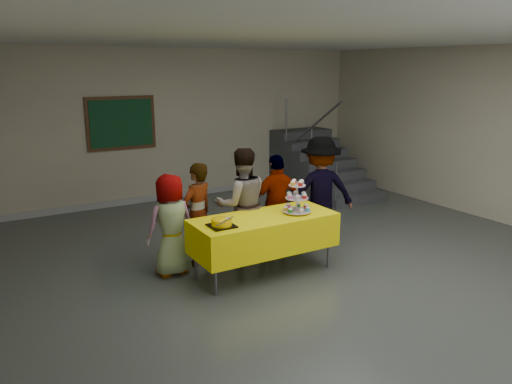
{
  "coord_description": "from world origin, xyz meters",
  "views": [
    {
      "loc": [
        -3.88,
        -4.44,
        2.63
      ],
      "look_at": [
        -0.68,
        0.97,
        1.05
      ],
      "focal_mm": 35.0,
      "sensor_mm": 36.0,
      "label": 1
    }
  ],
  "objects_px": {
    "bear_cake": "(222,222)",
    "staircase": "(315,168)",
    "bake_table": "(264,232)",
    "schoolchild_a": "(171,225)",
    "noticeboard": "(121,123)",
    "schoolchild_b": "(198,214)",
    "schoolchild_d": "(277,204)",
    "schoolchild_e": "(320,192)",
    "cupcake_stand": "(297,200)",
    "schoolchild_c": "(242,204)"
  },
  "relations": [
    {
      "from": "noticeboard",
      "to": "bake_table",
      "type": "bearing_deg",
      "value": -81.96
    },
    {
      "from": "schoolchild_a",
      "to": "staircase",
      "type": "relative_size",
      "value": 0.55
    },
    {
      "from": "schoolchild_b",
      "to": "schoolchild_e",
      "type": "bearing_deg",
      "value": 150.79
    },
    {
      "from": "schoolchild_b",
      "to": "schoolchild_c",
      "type": "relative_size",
      "value": 0.89
    },
    {
      "from": "bear_cake",
      "to": "schoolchild_e",
      "type": "height_order",
      "value": "schoolchild_e"
    },
    {
      "from": "schoolchild_c",
      "to": "schoolchild_d",
      "type": "height_order",
      "value": "schoolchild_c"
    },
    {
      "from": "schoolchild_a",
      "to": "noticeboard",
      "type": "distance_m",
      "value": 3.75
    },
    {
      "from": "bake_table",
      "to": "schoolchild_a",
      "type": "relative_size",
      "value": 1.41
    },
    {
      "from": "schoolchild_b",
      "to": "schoolchild_a",
      "type": "bearing_deg",
      "value": -3.42
    },
    {
      "from": "schoolchild_b",
      "to": "schoolchild_e",
      "type": "xyz_separation_m",
      "value": [
        1.89,
        -0.23,
        0.12
      ]
    },
    {
      "from": "bake_table",
      "to": "bear_cake",
      "type": "bearing_deg",
      "value": -171.53
    },
    {
      "from": "bake_table",
      "to": "cupcake_stand",
      "type": "relative_size",
      "value": 4.22
    },
    {
      "from": "schoolchild_b",
      "to": "schoolchild_d",
      "type": "height_order",
      "value": "schoolchild_d"
    },
    {
      "from": "bear_cake",
      "to": "schoolchild_c",
      "type": "height_order",
      "value": "schoolchild_c"
    },
    {
      "from": "schoolchild_e",
      "to": "cupcake_stand",
      "type": "bearing_deg",
      "value": 54.27
    },
    {
      "from": "bear_cake",
      "to": "schoolchild_b",
      "type": "distance_m",
      "value": 0.85
    },
    {
      "from": "schoolchild_d",
      "to": "staircase",
      "type": "relative_size",
      "value": 0.6
    },
    {
      "from": "schoolchild_d",
      "to": "schoolchild_e",
      "type": "relative_size",
      "value": 0.87
    },
    {
      "from": "staircase",
      "to": "noticeboard",
      "type": "xyz_separation_m",
      "value": [
        -3.97,
        0.84,
        1.11
      ]
    },
    {
      "from": "noticeboard",
      "to": "schoolchild_d",
      "type": "bearing_deg",
      "value": -71.84
    },
    {
      "from": "schoolchild_b",
      "to": "schoolchild_d",
      "type": "xyz_separation_m",
      "value": [
        1.19,
        -0.14,
        0.01
      ]
    },
    {
      "from": "schoolchild_d",
      "to": "schoolchild_e",
      "type": "distance_m",
      "value": 0.72
    },
    {
      "from": "schoolchild_e",
      "to": "staircase",
      "type": "relative_size",
      "value": 0.69
    },
    {
      "from": "bear_cake",
      "to": "schoolchild_d",
      "type": "height_order",
      "value": "schoolchild_d"
    },
    {
      "from": "schoolchild_a",
      "to": "staircase",
      "type": "bearing_deg",
      "value": -155.0
    },
    {
      "from": "schoolchild_d",
      "to": "schoolchild_b",
      "type": "bearing_deg",
      "value": -0.49
    },
    {
      "from": "bear_cake",
      "to": "schoolchild_e",
      "type": "relative_size",
      "value": 0.22
    },
    {
      "from": "bear_cake",
      "to": "schoolchild_a",
      "type": "relative_size",
      "value": 0.27
    },
    {
      "from": "bear_cake",
      "to": "staircase",
      "type": "distance_m",
      "value": 5.32
    },
    {
      "from": "cupcake_stand",
      "to": "schoolchild_e",
      "type": "xyz_separation_m",
      "value": [
        0.83,
        0.58,
        -0.12
      ]
    },
    {
      "from": "cupcake_stand",
      "to": "bear_cake",
      "type": "height_order",
      "value": "cupcake_stand"
    },
    {
      "from": "schoolchild_a",
      "to": "schoolchild_b",
      "type": "height_order",
      "value": "schoolchild_b"
    },
    {
      "from": "schoolchild_a",
      "to": "schoolchild_c",
      "type": "relative_size",
      "value": 0.85
    },
    {
      "from": "bear_cake",
      "to": "schoolchild_b",
      "type": "xyz_separation_m",
      "value": [
        0.06,
        0.83,
        -0.13
      ]
    },
    {
      "from": "cupcake_stand",
      "to": "schoolchild_e",
      "type": "bearing_deg",
      "value": 34.87
    },
    {
      "from": "bear_cake",
      "to": "schoolchild_a",
      "type": "bearing_deg",
      "value": 119.29
    },
    {
      "from": "schoolchild_b",
      "to": "schoolchild_e",
      "type": "distance_m",
      "value": 1.91
    },
    {
      "from": "schoolchild_c",
      "to": "noticeboard",
      "type": "bearing_deg",
      "value": -66.77
    },
    {
      "from": "bake_table",
      "to": "schoolchild_b",
      "type": "relative_size",
      "value": 1.34
    },
    {
      "from": "schoolchild_d",
      "to": "cupcake_stand",
      "type": "bearing_deg",
      "value": 85.2
    },
    {
      "from": "noticeboard",
      "to": "schoolchild_a",
      "type": "bearing_deg",
      "value": -97.07
    },
    {
      "from": "staircase",
      "to": "bake_table",
      "type": "bearing_deg",
      "value": -135.17
    },
    {
      "from": "schoolchild_c",
      "to": "schoolchild_e",
      "type": "xyz_separation_m",
      "value": [
        1.28,
        -0.09,
        0.04
      ]
    },
    {
      "from": "schoolchild_c",
      "to": "noticeboard",
      "type": "distance_m",
      "value": 3.73
    },
    {
      "from": "schoolchild_b",
      "to": "schoolchild_c",
      "type": "distance_m",
      "value": 0.63
    },
    {
      "from": "cupcake_stand",
      "to": "bake_table",
      "type": "bearing_deg",
      "value": 170.61
    },
    {
      "from": "bake_table",
      "to": "noticeboard",
      "type": "relative_size",
      "value": 1.45
    },
    {
      "from": "schoolchild_e",
      "to": "schoolchild_d",
      "type": "bearing_deg",
      "value": 12.25
    },
    {
      "from": "noticeboard",
      "to": "schoolchild_e",
      "type": "bearing_deg",
      "value": -62.95
    },
    {
      "from": "bear_cake",
      "to": "schoolchild_e",
      "type": "bearing_deg",
      "value": 17.23
    }
  ]
}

